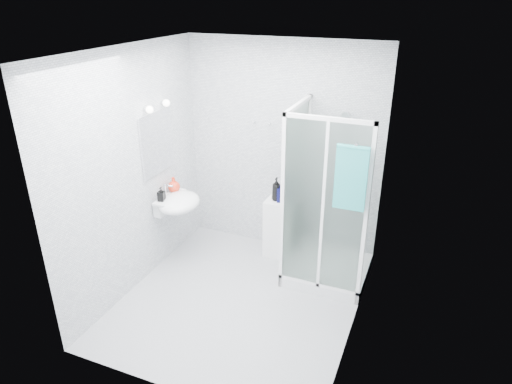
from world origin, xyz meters
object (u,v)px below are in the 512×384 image
at_px(shampoo_bottle_a, 276,189).
at_px(shampoo_bottle_b, 282,191).
at_px(wall_basin, 177,203).
at_px(hand_towel, 351,177).
at_px(storage_cabinet, 279,228).
at_px(soap_dispenser_black, 161,194).
at_px(shower_enclosure, 321,243).
at_px(soap_dispenser_orange, 174,184).

xyz_separation_m(shampoo_bottle_a, shampoo_bottle_b, (0.07, 0.00, -0.01)).
distance_m(wall_basin, hand_towel, 2.10).
distance_m(wall_basin, shampoo_bottle_a, 1.18).
bearing_deg(shampoo_bottle_b, storage_cabinet, 166.34).
xyz_separation_m(shampoo_bottle_b, soap_dispenser_black, (-1.19, -0.74, 0.07)).
relative_size(shower_enclosure, soap_dispenser_black, 11.96).
bearing_deg(soap_dispenser_black, hand_towel, 1.52).
bearing_deg(shower_enclosure, shampoo_bottle_a, 156.24).
xyz_separation_m(shower_enclosure, shampoo_bottle_b, (-0.57, 0.28, 0.43)).
height_order(wall_basin, shampoo_bottle_a, shampoo_bottle_a).
distance_m(storage_cabinet, shampoo_bottle_a, 0.52).
xyz_separation_m(wall_basin, storage_cabinet, (1.05, 0.61, -0.42)).
distance_m(shower_enclosure, hand_towel, 1.15).
relative_size(wall_basin, storage_cabinet, 0.75).
relative_size(storage_cabinet, soap_dispenser_black, 4.47).
relative_size(wall_basin, shampoo_bottle_b, 2.14).
bearing_deg(soap_dispenser_orange, storage_cabinet, 22.22).
distance_m(shampoo_bottle_a, soap_dispenser_orange, 1.22).
distance_m(storage_cabinet, hand_towel, 1.60).
relative_size(storage_cabinet, hand_towel, 1.15).
bearing_deg(soap_dispenser_orange, hand_towel, -5.95).
height_order(storage_cabinet, shampoo_bottle_a, shampoo_bottle_a).
bearing_deg(shampoo_bottle_b, hand_towel, -36.96).
relative_size(soap_dispenser_orange, soap_dispenser_black, 1.10).
distance_m(hand_towel, shampoo_bottle_b, 1.28).
distance_m(wall_basin, storage_cabinet, 1.28).
bearing_deg(shower_enclosure, soap_dispenser_orange, -174.14).
distance_m(shampoo_bottle_a, shampoo_bottle_b, 0.07).
height_order(shampoo_bottle_a, soap_dispenser_black, shampoo_bottle_a).
relative_size(shampoo_bottle_a, soap_dispenser_orange, 1.56).
distance_m(shampoo_bottle_a, soap_dispenser_black, 1.34).
relative_size(shower_enclosure, wall_basin, 3.57).
bearing_deg(shower_enclosure, soap_dispenser_black, -165.48).
height_order(shampoo_bottle_b, soap_dispenser_black, soap_dispenser_black).
height_order(wall_basin, soap_dispenser_black, soap_dispenser_black).
bearing_deg(shampoo_bottle_b, shampoo_bottle_a, -178.91).
bearing_deg(storage_cabinet, wall_basin, -148.76).
relative_size(shower_enclosure, storage_cabinet, 2.67).
xyz_separation_m(wall_basin, shampoo_bottle_a, (1.01, 0.60, 0.10)).
bearing_deg(wall_basin, shower_enclosure, 10.81).
relative_size(shampoo_bottle_b, soap_dispenser_black, 1.57).
xyz_separation_m(hand_towel, soap_dispenser_orange, (-2.11, 0.22, -0.51)).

